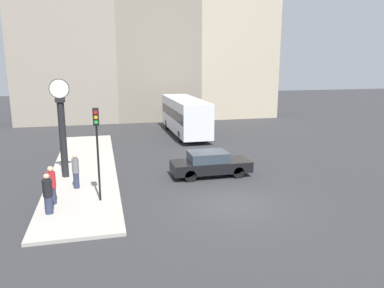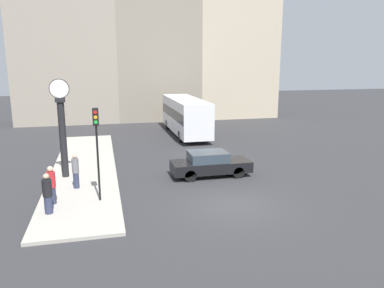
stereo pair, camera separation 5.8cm
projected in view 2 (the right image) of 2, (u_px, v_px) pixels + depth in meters
The scene contains 10 objects.
ground_plane at pixel (233, 204), 16.57m from camera, with size 120.00×120.00×0.00m, color #2D2D30.
sidewalk_corner at pixel (85, 168), 22.05m from camera, with size 3.54×18.80×0.14m, color #A39E93.
building_row at pixel (148, 36), 39.28m from camera, with size 27.50×5.00×19.22m.
sedan_car at pixel (210, 164), 20.56m from camera, with size 4.33×1.70×1.37m.
bus_distant at pixel (185, 114), 31.98m from camera, with size 2.37×9.45×3.10m.
traffic_light_near at pixel (97, 136), 16.07m from camera, with size 0.26×0.24×4.13m.
street_clock at pixel (62, 130), 19.59m from camera, with size 1.00×0.47×5.19m.
pedestrian_grey_jacket at pixel (76, 171), 18.12m from camera, with size 0.33×0.33×1.70m.
pedestrian_red_top at pixel (51, 185), 16.11m from camera, with size 0.38×0.38×1.69m.
pedestrian_black_jacket at pixel (48, 194), 15.07m from camera, with size 0.38×0.38×1.69m.
Camera 2 is at (-5.45, -14.73, 6.20)m, focal length 35.00 mm.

